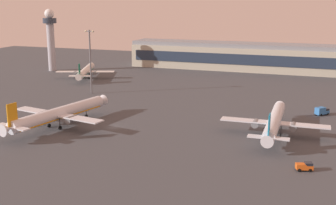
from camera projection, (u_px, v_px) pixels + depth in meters
ground_plane at (114, 127)px, 148.47m from camera, size 416.00×416.00×0.00m
terminal_building at (253, 57)px, 266.38m from camera, size 151.61×22.40×16.40m
control_tower at (50, 35)px, 261.73m from camera, size 8.00×8.00×36.77m
airplane_near_gate at (59, 114)px, 148.06m from camera, size 36.61×46.79×12.06m
airplane_mid_apron at (274, 122)px, 139.39m from camera, size 33.98×43.71×11.22m
airplane_far_stand at (85, 71)px, 239.56m from camera, size 30.93×39.26×10.44m
catering_truck at (322, 111)px, 163.98m from camera, size 5.45×5.83×3.05m
maintenance_van at (305, 166)px, 110.72m from camera, size 4.54×3.14×2.25m
apron_light_central at (90, 58)px, 198.60m from camera, size 4.80×0.90×28.94m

